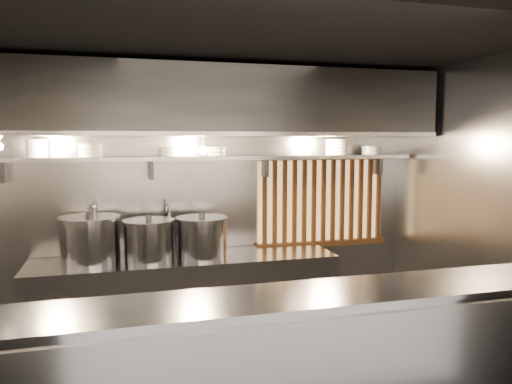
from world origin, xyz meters
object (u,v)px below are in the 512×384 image
stock_pot_left (90,239)px  stock_pot_mid (202,237)px  pendant_bulb (203,150)px  stock_pot_right (149,240)px

stock_pot_left → stock_pot_mid: 1.06m
pendant_bulb → stock_pot_mid: 0.86m
stock_pot_left → stock_pot_right: (0.55, -0.08, -0.02)m
stock_pot_left → stock_pot_mid: bearing=-4.1°
stock_pot_left → stock_pot_mid: size_ratio=1.16×
stock_pot_left → stock_pot_right: stock_pot_left is taller
stock_pot_right → stock_pot_left: bearing=172.1°
pendant_bulb → stock_pot_mid: (-0.04, -0.10, -0.86)m
stock_pot_left → stock_pot_mid: stock_pot_left is taller
stock_pot_left → stock_pot_right: bearing=-7.9°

